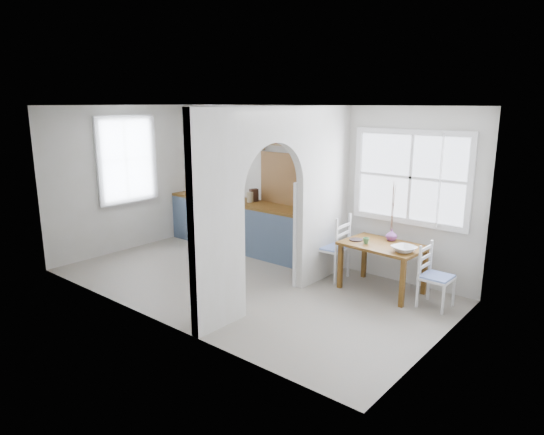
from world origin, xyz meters
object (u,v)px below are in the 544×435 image
Objects in this scene: dining_table at (382,268)px; chair_left at (330,246)px; kettle at (300,204)px; chair_right at (437,277)px; vase at (391,235)px.

chair_left reaches higher than dining_table.
kettle is (-0.72, 0.18, 0.53)m from chair_left.
chair_right is 0.94m from vase.
chair_left is (-0.86, -0.02, 0.16)m from dining_table.
chair_left is at bearing 90.29° from chair_right.
dining_table is 6.72× the size of vase.
chair_right is (1.68, -0.03, -0.08)m from chair_left.
kettle is (-1.58, 0.16, 0.69)m from dining_table.
vase is (0.00, 0.25, 0.43)m from dining_table.
dining_table is 1.32× the size of chair_right.
vase reaches higher than dining_table.
vase reaches higher than chair_right.
kettle is at bearing -177.03° from vase.
chair_left is at bearing -162.96° from vase.
vase is at bearing 13.02° from kettle.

